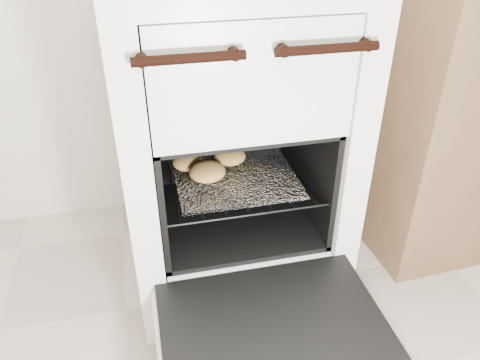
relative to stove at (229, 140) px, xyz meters
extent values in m
cube|color=white|center=(0.00, 0.01, 0.01)|extent=(0.56, 0.60, 0.86)
cylinder|color=black|center=(-0.13, -0.30, 0.33)|extent=(0.20, 0.02, 0.02)
cylinder|color=black|center=(0.13, -0.30, 0.33)|extent=(0.20, 0.02, 0.02)
cube|color=black|center=(0.00, -0.47, -0.23)|extent=(0.48, 0.37, 0.02)
cube|color=white|center=(0.00, -0.47, -0.24)|extent=(0.50, 0.39, 0.01)
cylinder|color=black|center=(-0.20, -0.06, -0.08)|extent=(0.01, 0.39, 0.01)
cylinder|color=black|center=(0.20, -0.06, -0.08)|extent=(0.01, 0.39, 0.01)
cylinder|color=black|center=(0.00, -0.25, -0.08)|extent=(0.40, 0.01, 0.01)
cylinder|color=black|center=(0.00, 0.12, -0.08)|extent=(0.40, 0.01, 0.01)
cylinder|color=black|center=(-0.17, -0.06, -0.08)|extent=(0.01, 0.37, 0.01)
cylinder|color=black|center=(-0.11, -0.06, -0.08)|extent=(0.01, 0.37, 0.01)
cylinder|color=black|center=(-0.06, -0.06, -0.08)|extent=(0.01, 0.37, 0.01)
cylinder|color=black|center=(0.00, -0.06, -0.08)|extent=(0.01, 0.37, 0.01)
cylinder|color=black|center=(0.06, -0.06, -0.08)|extent=(0.01, 0.37, 0.01)
cylinder|color=black|center=(0.11, -0.06, -0.08)|extent=(0.01, 0.37, 0.01)
cylinder|color=black|center=(0.17, -0.06, -0.08)|extent=(0.01, 0.37, 0.01)
cube|color=white|center=(0.00, -0.08, -0.07)|extent=(0.32, 0.28, 0.01)
ellipsoid|color=tan|center=(-0.12, -0.01, -0.05)|extent=(0.11, 0.11, 0.04)
ellipsoid|color=tan|center=(-0.07, -0.08, -0.04)|extent=(0.13, 0.13, 0.05)
ellipsoid|color=tan|center=(0.00, -0.01, -0.05)|extent=(0.10, 0.10, 0.04)
camera|label=1|loc=(-0.23, -1.12, 0.58)|focal=35.00mm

